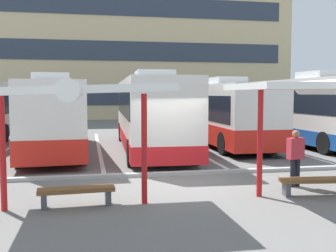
{
  "coord_description": "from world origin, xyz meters",
  "views": [
    {
      "loc": [
        -2.62,
        -11.65,
        2.63
      ],
      "look_at": [
        0.26,
        3.11,
        1.44
      ],
      "focal_mm": 43.84,
      "sensor_mm": 36.0,
      "label": 1
    }
  ],
  "objects_px": {
    "coach_bus_3": "(216,113)",
    "waiting_shelter_0": "(74,93)",
    "coach_bus_2": "(150,114)",
    "waiting_shelter_1": "(320,89)",
    "coach_bus_4": "(305,111)",
    "waiting_passenger_0": "(295,154)",
    "bench_0": "(76,192)",
    "coach_bus_1": "(52,117)",
    "bench_1": "(315,182)"
  },
  "relations": [
    {
      "from": "coach_bus_3",
      "to": "waiting_shelter_0",
      "type": "bearing_deg",
      "value": -120.76
    },
    {
      "from": "coach_bus_2",
      "to": "waiting_shelter_1",
      "type": "bearing_deg",
      "value": -72.62
    },
    {
      "from": "coach_bus_4",
      "to": "waiting_passenger_0",
      "type": "height_order",
      "value": "coach_bus_4"
    },
    {
      "from": "coach_bus_3",
      "to": "waiting_shelter_0",
      "type": "relative_size",
      "value": 2.47
    },
    {
      "from": "bench_0",
      "to": "waiting_shelter_1",
      "type": "relative_size",
      "value": 0.38
    },
    {
      "from": "coach_bus_1",
      "to": "coach_bus_4",
      "type": "xyz_separation_m",
      "value": [
        12.68,
        0.44,
        0.16
      ]
    },
    {
      "from": "coach_bus_2",
      "to": "coach_bus_3",
      "type": "xyz_separation_m",
      "value": [
        3.99,
        2.55,
        -0.12
      ]
    },
    {
      "from": "coach_bus_4",
      "to": "bench_1",
      "type": "height_order",
      "value": "coach_bus_4"
    },
    {
      "from": "bench_1",
      "to": "waiting_shelter_0",
      "type": "bearing_deg",
      "value": -178.05
    },
    {
      "from": "bench_0",
      "to": "bench_1",
      "type": "relative_size",
      "value": 0.96
    },
    {
      "from": "coach_bus_1",
      "to": "waiting_passenger_0",
      "type": "distance_m",
      "value": 11.29
    },
    {
      "from": "coach_bus_2",
      "to": "coach_bus_4",
      "type": "bearing_deg",
      "value": 5.72
    },
    {
      "from": "coach_bus_4",
      "to": "waiting_shelter_0",
      "type": "bearing_deg",
      "value": -138.08
    },
    {
      "from": "coach_bus_2",
      "to": "waiting_shelter_1",
      "type": "height_order",
      "value": "coach_bus_2"
    },
    {
      "from": "coach_bus_2",
      "to": "bench_1",
      "type": "xyz_separation_m",
      "value": [
        2.91,
        -9.2,
        -1.35
      ]
    },
    {
      "from": "bench_0",
      "to": "waiting_shelter_0",
      "type": "bearing_deg",
      "value": -90.0
    },
    {
      "from": "waiting_shelter_1",
      "to": "bench_1",
      "type": "relative_size",
      "value": 2.53
    },
    {
      "from": "coach_bus_3",
      "to": "bench_0",
      "type": "relative_size",
      "value": 6.99
    },
    {
      "from": "bench_1",
      "to": "waiting_passenger_0",
      "type": "relative_size",
      "value": 1.15
    },
    {
      "from": "bench_0",
      "to": "bench_1",
      "type": "xyz_separation_m",
      "value": [
        6.03,
        -0.09,
        0.0
      ]
    },
    {
      "from": "waiting_shelter_1",
      "to": "coach_bus_3",
      "type": "bearing_deg",
      "value": 84.81
    },
    {
      "from": "coach_bus_2",
      "to": "bench_1",
      "type": "bearing_deg",
      "value": -72.44
    },
    {
      "from": "waiting_shelter_0",
      "to": "coach_bus_2",
      "type": "bearing_deg",
      "value": 71.62
    },
    {
      "from": "coach_bus_1",
      "to": "coach_bus_3",
      "type": "relative_size",
      "value": 0.89
    },
    {
      "from": "waiting_shelter_1",
      "to": "waiting_passenger_0",
      "type": "height_order",
      "value": "waiting_shelter_1"
    },
    {
      "from": "coach_bus_4",
      "to": "waiting_shelter_1",
      "type": "bearing_deg",
      "value": -117.89
    },
    {
      "from": "coach_bus_1",
      "to": "coach_bus_4",
      "type": "bearing_deg",
      "value": 1.98
    },
    {
      "from": "coach_bus_1",
      "to": "waiting_passenger_0",
      "type": "relative_size",
      "value": 6.87
    },
    {
      "from": "waiting_shelter_1",
      "to": "bench_1",
      "type": "height_order",
      "value": "waiting_shelter_1"
    },
    {
      "from": "coach_bus_2",
      "to": "bench_1",
      "type": "distance_m",
      "value": 9.74
    },
    {
      "from": "waiting_passenger_0",
      "to": "waiting_shelter_1",
      "type": "bearing_deg",
      "value": -88.55
    },
    {
      "from": "coach_bus_4",
      "to": "waiting_shelter_0",
      "type": "height_order",
      "value": "coach_bus_4"
    },
    {
      "from": "coach_bus_1",
      "to": "coach_bus_4",
      "type": "height_order",
      "value": "coach_bus_4"
    },
    {
      "from": "coach_bus_1",
      "to": "bench_0",
      "type": "relative_size",
      "value": 6.2
    },
    {
      "from": "bench_0",
      "to": "coach_bus_2",
      "type": "bearing_deg",
      "value": 71.07
    },
    {
      "from": "coach_bus_2",
      "to": "bench_1",
      "type": "height_order",
      "value": "coach_bus_2"
    },
    {
      "from": "coach_bus_1",
      "to": "waiting_shelter_0",
      "type": "xyz_separation_m",
      "value": [
        1.29,
        -9.79,
        1.07
      ]
    },
    {
      "from": "bench_0",
      "to": "waiting_shelter_1",
      "type": "bearing_deg",
      "value": -1.82
    },
    {
      "from": "coach_bus_1",
      "to": "bench_0",
      "type": "height_order",
      "value": "coach_bus_1"
    },
    {
      "from": "coach_bus_3",
      "to": "bench_1",
      "type": "distance_m",
      "value": 11.86
    },
    {
      "from": "waiting_shelter_1",
      "to": "waiting_passenger_0",
      "type": "bearing_deg",
      "value": 91.45
    },
    {
      "from": "coach_bus_2",
      "to": "coach_bus_4",
      "type": "distance_m",
      "value": 8.31
    },
    {
      "from": "waiting_shelter_0",
      "to": "bench_1",
      "type": "bearing_deg",
      "value": 1.95
    },
    {
      "from": "waiting_shelter_1",
      "to": "coach_bus_1",
      "type": "bearing_deg",
      "value": 127.09
    },
    {
      "from": "coach_bus_2",
      "to": "waiting_passenger_0",
      "type": "height_order",
      "value": "coach_bus_2"
    },
    {
      "from": "coach_bus_4",
      "to": "waiting_passenger_0",
      "type": "relative_size",
      "value": 6.56
    },
    {
      "from": "coach_bus_4",
      "to": "waiting_shelter_0",
      "type": "relative_size",
      "value": 2.09
    },
    {
      "from": "coach_bus_1",
      "to": "coach_bus_3",
      "type": "height_order",
      "value": "coach_bus_1"
    },
    {
      "from": "coach_bus_1",
      "to": "waiting_passenger_0",
      "type": "xyz_separation_m",
      "value": [
        7.3,
        -8.58,
        -0.66
      ]
    },
    {
      "from": "coach_bus_1",
      "to": "bench_1",
      "type": "bearing_deg",
      "value": -52.62
    }
  ]
}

